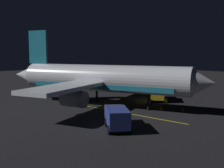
{
  "coord_description": "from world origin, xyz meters",
  "views": [
    {
      "loc": [
        27.73,
        29.21,
        7.93
      ],
      "look_at": [
        0.0,
        2.0,
        3.5
      ],
      "focal_mm": 43.23,
      "sensor_mm": 36.0,
      "label": 1
    }
  ],
  "objects": [
    {
      "name": "ground_crew_worker",
      "position": [
        -4.31,
        8.43,
        0.89
      ],
      "size": [
        0.4,
        0.4,
        1.74
      ],
      "color": "black",
      "rests_on": "ground_plane"
    },
    {
      "name": "traffic_cone_near_right",
      "position": [
        -4.83,
        10.81,
        0.25
      ],
      "size": [
        0.5,
        0.5,
        0.55
      ],
      "color": "#EA590F",
      "rests_on": "ground_plane"
    },
    {
      "name": "baggage_truck",
      "position": [
        7.43,
        9.97,
        1.18
      ],
      "size": [
        5.36,
        5.98,
        2.24
      ],
      "color": "navy",
      "rests_on": "ground_plane"
    },
    {
      "name": "traffic_cone_near_left",
      "position": [
        0.42,
        2.18,
        0.25
      ],
      "size": [
        0.5,
        0.5,
        0.55
      ],
      "color": "#EA590F",
      "rests_on": "ground_plane"
    },
    {
      "name": "airliner",
      "position": [
        0.18,
        -0.54,
        4.04
      ],
      "size": [
        28.62,
        32.69,
        11.7
      ],
      "color": "silver",
      "rests_on": "ground_plane"
    },
    {
      "name": "ground_plane",
      "position": [
        0.0,
        0.0,
        -0.1
      ],
      "size": [
        180.0,
        180.0,
        0.2
      ],
      "primitive_type": "cube",
      "color": "black"
    },
    {
      "name": "apron_guide_stripe",
      "position": [
        1.4,
        4.0,
        0.0
      ],
      "size": [
        1.72,
        21.4,
        0.01
      ],
      "primitive_type": "cube",
      "rotation": [
        0.0,
        0.0,
        0.07
      ],
      "color": "gold",
      "rests_on": "ground_plane"
    },
    {
      "name": "traffic_cone_far",
      "position": [
        0.74,
        4.25,
        0.25
      ],
      "size": [
        0.5,
        0.5,
        0.55
      ],
      "color": "#EA590F",
      "rests_on": "ground_plane"
    },
    {
      "name": "traffic_cone_under_wing",
      "position": [
        -3.47,
        8.13,
        0.25
      ],
      "size": [
        0.5,
        0.5,
        0.55
      ],
      "color": "#EA590F",
      "rests_on": "ground_plane"
    },
    {
      "name": "catering_truck",
      "position": [
        -9.92,
        3.06,
        1.34
      ],
      "size": [
        6.52,
        5.47,
        2.6
      ],
      "color": "gold",
      "rests_on": "ground_plane"
    }
  ]
}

